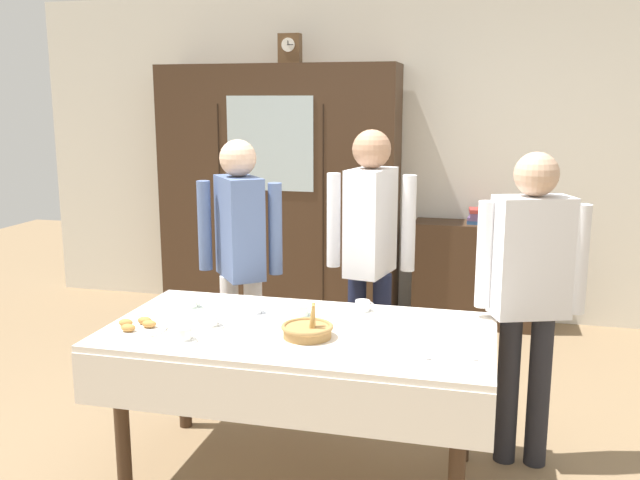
% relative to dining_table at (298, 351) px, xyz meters
% --- Properties ---
extents(ground_plane, '(12.00, 12.00, 0.00)m').
position_rel_dining_table_xyz_m(ground_plane, '(0.00, 0.23, -0.65)').
color(ground_plane, '#846B4C').
rests_on(ground_plane, ground).
extents(back_wall, '(6.40, 0.10, 2.70)m').
position_rel_dining_table_xyz_m(back_wall, '(0.00, 2.88, 0.70)').
color(back_wall, silver).
rests_on(back_wall, ground).
extents(dining_table, '(1.82, 0.96, 0.75)m').
position_rel_dining_table_xyz_m(dining_table, '(0.00, 0.00, 0.00)').
color(dining_table, '#3D2819').
rests_on(dining_table, ground).
extents(wall_cabinet, '(2.01, 0.46, 2.11)m').
position_rel_dining_table_xyz_m(wall_cabinet, '(-0.90, 2.59, 0.40)').
color(wall_cabinet, '#3D2819').
rests_on(wall_cabinet, ground).
extents(mantel_clock, '(0.18, 0.11, 0.24)m').
position_rel_dining_table_xyz_m(mantel_clock, '(-0.79, 2.59, 1.57)').
color(mantel_clock, brown).
rests_on(mantel_clock, wall_cabinet).
extents(bookshelf_low, '(0.98, 0.35, 0.85)m').
position_rel_dining_table_xyz_m(bookshelf_low, '(0.75, 2.64, -0.23)').
color(bookshelf_low, '#3D2819').
rests_on(bookshelf_low, ground).
extents(book_stack, '(0.15, 0.20, 0.12)m').
position_rel_dining_table_xyz_m(book_stack, '(0.75, 2.64, 0.25)').
color(book_stack, '#2D5184').
rests_on(book_stack, bookshelf_low).
extents(tea_cup_back_edge, '(0.13, 0.13, 0.06)m').
position_rel_dining_table_xyz_m(tea_cup_back_edge, '(0.25, 0.36, 0.13)').
color(tea_cup_back_edge, white).
rests_on(tea_cup_back_edge, dining_table).
extents(tea_cup_near_left, '(0.13, 0.13, 0.06)m').
position_rel_dining_table_xyz_m(tea_cup_near_left, '(-0.46, -0.26, 0.13)').
color(tea_cup_near_left, white).
rests_on(tea_cup_near_left, dining_table).
extents(tea_cup_far_left, '(0.13, 0.13, 0.06)m').
position_rel_dining_table_xyz_m(tea_cup_far_left, '(-0.04, 0.21, 0.13)').
color(tea_cup_far_left, silver).
rests_on(tea_cup_far_left, dining_table).
extents(tea_cup_mid_left, '(0.13, 0.13, 0.06)m').
position_rel_dining_table_xyz_m(tea_cup_mid_left, '(-0.63, 0.21, 0.13)').
color(tea_cup_mid_left, silver).
rests_on(tea_cup_mid_left, dining_table).
extents(tea_cup_center, '(0.13, 0.13, 0.06)m').
position_rel_dining_table_xyz_m(tea_cup_center, '(-0.28, 0.19, 0.13)').
color(tea_cup_center, white).
rests_on(tea_cup_center, dining_table).
extents(tea_cup_mid_right, '(0.13, 0.13, 0.06)m').
position_rel_dining_table_xyz_m(tea_cup_mid_right, '(-0.42, -0.05, 0.13)').
color(tea_cup_mid_right, white).
rests_on(tea_cup_mid_right, dining_table).
extents(bread_basket, '(0.24, 0.24, 0.16)m').
position_rel_dining_table_xyz_m(bread_basket, '(0.07, -0.08, 0.13)').
color(bread_basket, '#9E7542').
rests_on(bread_basket, dining_table).
extents(pastry_plate, '(0.28, 0.28, 0.05)m').
position_rel_dining_table_xyz_m(pastry_plate, '(-0.74, -0.17, 0.11)').
color(pastry_plate, white).
rests_on(pastry_plate, dining_table).
extents(spoon_center, '(0.12, 0.02, 0.01)m').
position_rel_dining_table_xyz_m(spoon_center, '(0.61, -0.22, 0.10)').
color(spoon_center, silver).
rests_on(spoon_center, dining_table).
extents(spoon_mid_left, '(0.12, 0.02, 0.01)m').
position_rel_dining_table_xyz_m(spoon_mid_left, '(0.80, -0.18, 0.10)').
color(spoon_mid_left, silver).
rests_on(spoon_mid_left, dining_table).
extents(person_by_cabinet, '(0.52, 0.31, 1.58)m').
position_rel_dining_table_xyz_m(person_by_cabinet, '(1.06, 0.42, 0.30)').
color(person_by_cabinet, '#232328').
rests_on(person_by_cabinet, ground).
extents(person_near_right_end, '(0.52, 0.41, 1.60)m').
position_rel_dining_table_xyz_m(person_near_right_end, '(-0.57, 0.77, 0.31)').
color(person_near_right_end, silver).
rests_on(person_near_right_end, ground).
extents(person_behind_table_left, '(0.52, 0.39, 1.66)m').
position_rel_dining_table_xyz_m(person_behind_table_left, '(0.18, 0.91, 0.35)').
color(person_behind_table_left, '#191E38').
rests_on(person_behind_table_left, ground).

